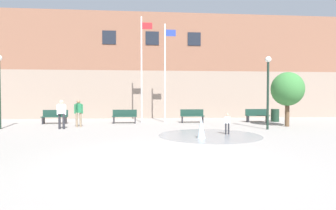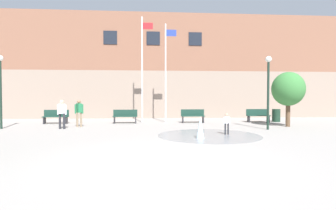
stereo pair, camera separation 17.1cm
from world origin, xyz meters
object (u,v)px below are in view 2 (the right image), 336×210
child_in_fountain (227,122)px  park_bench_far_right (258,115)px  flagpole_right (166,70)px  trash_can (276,115)px  street_tree_near_building (288,89)px  park_bench_center (125,116)px  adult_in_red (62,112)px  lamp_post_right_lane (268,82)px  adult_near_bench (79,111)px  park_bench_left_of_flagpoles (56,116)px  park_bench_near_trashcan (193,116)px  lamp_post_left_lane (0,81)px  flagpole_left (143,66)px

child_in_fountain → park_bench_far_right: bearing=-3.6°
flagpole_right → trash_can: size_ratio=7.58×
trash_can → street_tree_near_building: size_ratio=0.28×
park_bench_center → street_tree_near_building: 10.29m
adult_in_red → lamp_post_right_lane: 11.29m
flagpole_right → street_tree_near_building: size_ratio=2.12×
park_bench_center → adult_near_bench: adult_near_bench is taller
park_bench_left_of_flagpoles → adult_near_bench: bearing=-45.0°
adult_near_bench → park_bench_near_trashcan: bearing=-111.1°
park_bench_center → trash_can: park_bench_center is taller
park_bench_left_of_flagpoles → trash_can: park_bench_left_of_flagpoles is taller
lamp_post_right_lane → trash_can: lamp_post_right_lane is taller
adult_near_bench → lamp_post_right_lane: (10.44, -2.01, 1.63)m
child_in_fountain → street_tree_near_building: street_tree_near_building is taller
flagpole_right → street_tree_near_building: 7.88m
park_bench_center → park_bench_near_trashcan: same height
park_bench_near_trashcan → child_in_fountain: child_in_fountain is taller
park_bench_near_trashcan → adult_near_bench: adult_near_bench is taller
park_bench_left_of_flagpoles → park_bench_center: size_ratio=1.00×
park_bench_far_right → lamp_post_right_lane: 4.82m
park_bench_center → lamp_post_right_lane: (7.95, -3.99, 2.08)m
lamp_post_left_lane → lamp_post_right_lane: 14.54m
adult_near_bench → flagpole_left: (3.64, 2.61, 2.94)m
park_bench_center → flagpole_left: size_ratio=0.22×
park_bench_center → child_in_fountain: (5.19, -5.68, 0.10)m
adult_in_red → flagpole_right: size_ratio=0.23×
park_bench_center → flagpole_right: size_ratio=0.23×
flagpole_right → flagpole_left: bearing=180.0°
park_bench_far_right → adult_in_red: bearing=-166.0°
park_bench_near_trashcan → flagpole_left: (-3.42, 0.55, 3.40)m
park_bench_near_trashcan → lamp_post_right_lane: lamp_post_right_lane is taller
park_bench_near_trashcan → trash_can: (6.03, 0.30, -0.03)m
park_bench_left_of_flagpoles → street_tree_near_building: 14.66m
flagpole_left → street_tree_near_building: flagpole_left is taller
lamp_post_left_lane → trash_can: lamp_post_left_lane is taller
flagpole_right → trash_can: 8.46m
park_bench_near_trashcan → lamp_post_right_lane: size_ratio=0.41×
adult_in_red → street_tree_near_building: street_tree_near_building is taller
park_bench_near_trashcan → flagpole_right: size_ratio=0.23×
flagpole_right → child_in_fountain: bearing=-69.1°
lamp_post_right_lane → flagpole_left: bearing=145.8°
child_in_fountain → trash_can: child_in_fountain is taller
trash_can → street_tree_near_building: street_tree_near_building is taller
adult_near_bench → lamp_post_right_lane: 10.76m
park_bench_far_right → child_in_fountain: bearing=-124.3°
child_in_fountain → park_bench_near_trashcan: bearing=36.8°
child_in_fountain → flagpole_right: (-2.42, 6.31, 3.07)m
flagpole_left → flagpole_right: 1.64m
park_bench_center → park_bench_far_right: 9.19m
park_bench_far_right → street_tree_near_building: 3.40m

